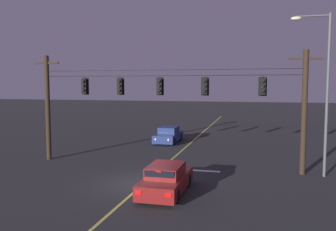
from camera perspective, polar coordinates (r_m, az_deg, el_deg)
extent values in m
plane|color=#28282B|center=(18.45, -4.08, -11.14)|extent=(180.00, 180.00, 0.00)
cube|color=#D1C64C|center=(28.06, 2.54, -5.50)|extent=(0.14, 60.00, 0.01)
cube|color=silver|center=(21.37, 3.92, -8.87)|extent=(3.40, 0.36, 0.01)
cylinder|color=#2D2116|center=(25.21, -19.01, 1.15)|extent=(0.32, 0.32, 7.09)
cube|color=#2D2116|center=(25.20, -19.21, 8.08)|extent=(1.80, 0.12, 0.12)
cylinder|color=slate|center=(25.18, -19.19, 7.29)|extent=(0.12, 0.12, 0.18)
cylinder|color=#2D2116|center=(21.23, 21.31, 0.40)|extent=(0.32, 0.32, 7.09)
cube|color=#2D2116|center=(21.22, 21.58, 8.63)|extent=(1.80, 0.12, 0.12)
cylinder|color=slate|center=(21.20, 21.55, 7.69)|extent=(0.12, 0.12, 0.18)
cylinder|color=black|center=(21.76, -0.66, 6.51)|extent=(16.44, 0.03, 0.03)
cylinder|color=black|center=(21.77, -0.66, 7.43)|extent=(16.44, 0.02, 0.02)
cylinder|color=black|center=(23.74, -13.49, 6.03)|extent=(0.04, 0.04, 0.18)
cube|color=black|center=(23.74, -13.47, 4.66)|extent=(0.32, 0.26, 0.96)
cube|color=black|center=(23.87, -13.30, 4.66)|extent=(0.48, 0.03, 1.12)
sphere|color=#380A0A|center=(23.60, -13.66, 5.35)|extent=(0.17, 0.17, 0.17)
cylinder|color=black|center=(23.56, -13.71, 5.45)|extent=(0.20, 0.10, 0.20)
sphere|color=orange|center=(23.60, -13.65, 4.65)|extent=(0.17, 0.17, 0.17)
cylinder|color=black|center=(23.56, -13.69, 4.75)|extent=(0.20, 0.10, 0.20)
sphere|color=black|center=(23.60, -13.63, 3.95)|extent=(0.17, 0.17, 0.17)
cylinder|color=black|center=(23.56, -13.68, 4.05)|extent=(0.20, 0.10, 0.20)
cylinder|color=black|center=(22.69, -7.87, 6.18)|extent=(0.04, 0.04, 0.18)
cube|color=black|center=(22.68, -7.85, 4.74)|extent=(0.32, 0.26, 0.96)
cube|color=black|center=(22.82, -7.72, 4.74)|extent=(0.48, 0.03, 1.12)
sphere|color=#380A0A|center=(22.54, -8.02, 5.47)|extent=(0.17, 0.17, 0.17)
cylinder|color=black|center=(22.50, -8.06, 5.57)|extent=(0.20, 0.10, 0.20)
sphere|color=orange|center=(22.54, -8.01, 4.73)|extent=(0.17, 0.17, 0.17)
cylinder|color=black|center=(22.50, -8.05, 4.84)|extent=(0.20, 0.10, 0.20)
sphere|color=black|center=(22.54, -8.00, 4.00)|extent=(0.17, 0.17, 0.17)
cylinder|color=black|center=(22.50, -8.04, 4.11)|extent=(0.20, 0.10, 0.20)
cylinder|color=black|center=(21.83, -1.41, 6.27)|extent=(0.04, 0.04, 0.18)
cube|color=black|center=(21.83, -1.40, 4.77)|extent=(0.32, 0.26, 0.96)
cube|color=black|center=(21.97, -1.30, 4.77)|extent=(0.48, 0.03, 1.12)
sphere|color=#380A0A|center=(21.67, -1.52, 5.53)|extent=(0.17, 0.17, 0.17)
cylinder|color=black|center=(21.63, -1.55, 5.64)|extent=(0.20, 0.10, 0.20)
sphere|color=orange|center=(21.67, -1.52, 4.77)|extent=(0.17, 0.17, 0.17)
cylinder|color=black|center=(21.63, -1.55, 4.88)|extent=(0.20, 0.10, 0.20)
sphere|color=black|center=(21.68, -1.52, 4.01)|extent=(0.17, 0.17, 0.17)
cylinder|color=black|center=(21.64, -1.54, 4.12)|extent=(0.20, 0.10, 0.20)
cylinder|color=black|center=(21.24, 6.02, 6.28)|extent=(0.04, 0.04, 0.18)
cube|color=black|center=(21.23, 6.01, 4.74)|extent=(0.32, 0.26, 0.96)
cube|color=black|center=(21.38, 6.07, 4.74)|extent=(0.48, 0.03, 1.12)
sphere|color=#380A0A|center=(21.08, 5.95, 5.52)|extent=(0.17, 0.17, 0.17)
cylinder|color=black|center=(21.04, 5.94, 5.64)|extent=(0.20, 0.10, 0.20)
sphere|color=orange|center=(21.08, 5.95, 4.74)|extent=(0.17, 0.17, 0.17)
cylinder|color=black|center=(21.04, 5.93, 4.85)|extent=(0.20, 0.10, 0.20)
sphere|color=black|center=(21.08, 5.94, 3.95)|extent=(0.17, 0.17, 0.17)
cylinder|color=black|center=(21.04, 5.92, 4.07)|extent=(0.20, 0.10, 0.20)
cylinder|color=black|center=(21.02, 15.21, 6.14)|extent=(0.04, 0.04, 0.18)
cube|color=black|center=(21.01, 15.18, 4.59)|extent=(0.32, 0.26, 0.96)
cube|color=black|center=(21.16, 15.17, 4.59)|extent=(0.48, 0.03, 1.12)
sphere|color=#380A0A|center=(20.85, 15.20, 5.38)|extent=(0.17, 0.17, 0.17)
cylinder|color=black|center=(20.81, 15.21, 5.49)|extent=(0.20, 0.10, 0.20)
sphere|color=orange|center=(20.85, 15.18, 4.58)|extent=(0.17, 0.17, 0.17)
cylinder|color=black|center=(20.81, 15.19, 4.70)|extent=(0.20, 0.10, 0.20)
sphere|color=black|center=(20.86, 15.17, 3.79)|extent=(0.17, 0.17, 0.17)
cylinder|color=black|center=(20.81, 15.17, 3.91)|extent=(0.20, 0.10, 0.20)
cube|color=maroon|center=(16.92, -0.30, -10.84)|extent=(1.80, 4.30, 0.68)
cube|color=maroon|center=(16.65, -0.41, -8.93)|extent=(1.51, 2.15, 0.54)
cube|color=black|center=(17.54, 0.38, -8.21)|extent=(1.40, 0.21, 0.48)
cube|color=black|center=(15.66, -1.41, -9.83)|extent=(1.37, 0.18, 0.46)
cylinder|color=black|center=(18.41, -1.66, -10.12)|extent=(0.22, 0.64, 0.64)
cylinder|color=black|center=(18.06, 3.26, -10.44)|extent=(0.22, 0.64, 0.64)
cylinder|color=black|center=(15.97, -4.36, -12.53)|extent=(0.22, 0.64, 0.64)
cylinder|color=black|center=(15.56, 1.33, -13.00)|extent=(0.22, 0.64, 0.64)
cube|color=red|center=(15.09, -4.87, -12.45)|extent=(0.28, 0.03, 0.18)
cube|color=red|center=(14.73, 0.02, -12.87)|extent=(0.28, 0.03, 0.18)
cube|color=red|center=(15.50, -1.52, -9.11)|extent=(0.24, 0.04, 0.06)
cube|color=navy|center=(31.24, 0.07, -3.48)|extent=(1.80, 4.30, 0.68)
cube|color=navy|center=(31.27, 0.13, -2.34)|extent=(1.51, 2.15, 0.54)
cube|color=black|center=(30.37, -0.31, -2.56)|extent=(1.40, 0.21, 0.48)
cube|color=black|center=(32.29, 0.59, -2.10)|extent=(1.37, 0.18, 0.46)
cylinder|color=black|center=(29.80, 0.92, -4.26)|extent=(0.22, 0.64, 0.64)
cylinder|color=black|center=(30.20, -2.01, -4.13)|extent=(0.22, 0.64, 0.64)
cylinder|color=black|center=(32.37, 2.02, -3.51)|extent=(0.22, 0.64, 0.64)
cylinder|color=black|center=(32.74, -0.70, -3.41)|extent=(0.22, 0.64, 0.64)
sphere|color=white|center=(29.01, 0.09, -4.02)|extent=(0.20, 0.20, 0.20)
sphere|color=white|center=(29.30, -2.03, -3.93)|extent=(0.20, 0.20, 0.20)
cylinder|color=#4C4F54|center=(21.14, 24.52, 2.86)|extent=(0.16, 0.16, 9.00)
cylinder|color=#4C4F54|center=(21.32, 22.50, 14.78)|extent=(1.80, 0.10, 0.10)
ellipsoid|color=beige|center=(21.20, 20.14, 14.63)|extent=(0.56, 0.30, 0.22)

